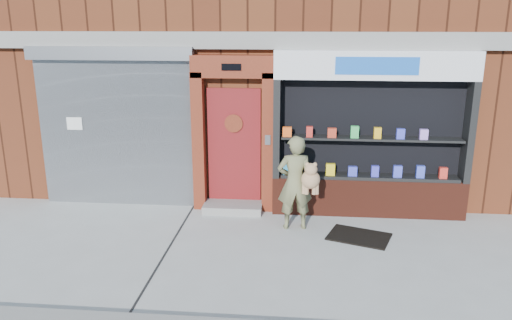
# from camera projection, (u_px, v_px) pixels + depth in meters

# --- Properties ---
(ground) EXTENTS (80.00, 80.00, 0.00)m
(ground) POSITION_uv_depth(u_px,v_px,m) (266.00, 252.00, 7.77)
(ground) COLOR #9E9E99
(ground) RESTS_ON ground
(building) EXTENTS (12.00, 8.16, 8.00)m
(building) POSITION_uv_depth(u_px,v_px,m) (284.00, 0.00, 12.45)
(building) COLOR #532413
(building) RESTS_ON ground
(shutter_bay) EXTENTS (3.10, 0.30, 3.04)m
(shutter_bay) POSITION_uv_depth(u_px,v_px,m) (116.00, 118.00, 9.42)
(shutter_bay) COLOR gray
(shutter_bay) RESTS_ON ground
(red_door_bay) EXTENTS (1.52, 0.58, 2.90)m
(red_door_bay) POSITION_uv_depth(u_px,v_px,m) (233.00, 134.00, 9.23)
(red_door_bay) COLOR #5F1F10
(red_door_bay) RESTS_ON ground
(pharmacy_bay) EXTENTS (3.50, 0.41, 3.00)m
(pharmacy_bay) POSITION_uv_depth(u_px,v_px,m) (370.00, 142.00, 8.98)
(pharmacy_bay) COLOR #562014
(pharmacy_bay) RESTS_ON ground
(woman) EXTENTS (0.75, 0.51, 1.64)m
(woman) POSITION_uv_depth(u_px,v_px,m) (296.00, 182.00, 8.47)
(woman) COLOR #6C6D47
(woman) RESTS_ON ground
(doormat) EXTENTS (1.16, 0.98, 0.02)m
(doormat) POSITION_uv_depth(u_px,v_px,m) (359.00, 237.00, 8.31)
(doormat) COLOR black
(doormat) RESTS_ON ground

